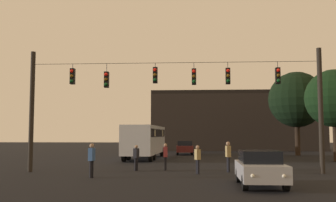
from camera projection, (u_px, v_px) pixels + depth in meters
ground_plane at (178, 163)px, 31.63m from camera, size 168.00×168.00×0.00m
overhead_signal_span at (172, 98)px, 23.59m from camera, size 17.32×0.44×7.24m
city_bus at (145, 138)px, 36.96m from camera, size 2.87×11.07×3.00m
car_near_right at (260, 168)px, 17.13m from camera, size 1.90×4.37×1.52m
car_far_left at (185, 147)px, 44.59m from camera, size 1.95×4.39×1.52m
pedestrian_crossing_left at (228, 155)px, 23.60m from camera, size 0.32×0.41×1.79m
pedestrian_crossing_center at (92, 158)px, 20.57m from camera, size 0.31×0.40×1.75m
pedestrian_crossing_right at (136, 156)px, 24.61m from camera, size 0.35×0.42×1.57m
pedestrian_near_bus at (165, 155)px, 24.84m from camera, size 0.27×0.38×1.66m
pedestrian_trailing at (198, 158)px, 22.58m from camera, size 0.36×0.42×1.60m
corner_building at (236, 121)px, 57.73m from camera, size 23.71×8.10×8.29m
tree_left_silhouette at (334, 98)px, 33.32m from camera, size 4.84×4.84×7.65m
tree_behind_building at (296, 100)px, 43.11m from camera, size 5.99×5.99×8.99m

